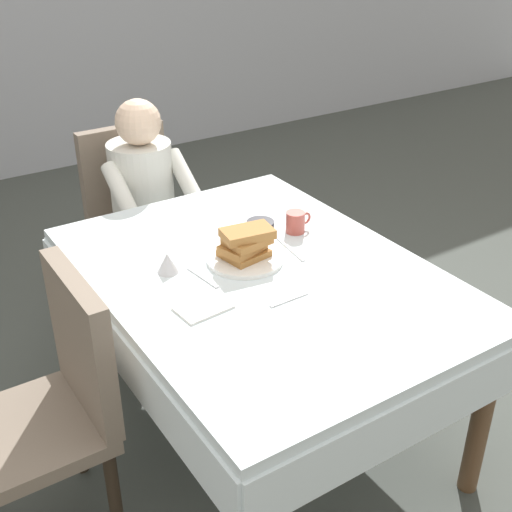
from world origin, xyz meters
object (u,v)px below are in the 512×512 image
(bowl_butter, at_px, (260,227))
(syrup_pitcher, at_px, (168,263))
(spoon_near_edge, at_px, (289,300))
(dining_table_main, at_px, (261,293))
(chair_diner, at_px, (135,209))
(cup_coffee, at_px, (296,222))
(chair_left_side, at_px, (58,395))
(fork_left_of_plate, at_px, (202,277))
(knife_right_of_plate, at_px, (291,249))
(breakfast_stack, at_px, (246,243))
(diner_person, at_px, (146,194))
(plate_breakfast, at_px, (245,259))

(bowl_butter, relative_size, syrup_pitcher, 1.37)
(spoon_near_edge, bearing_deg, dining_table_main, 80.96)
(chair_diner, height_order, cup_coffee, chair_diner)
(bowl_butter, bearing_deg, chair_left_side, -164.26)
(dining_table_main, xyz_separation_m, spoon_near_edge, (-0.03, -0.21, 0.09))
(chair_diner, relative_size, fork_left_of_plate, 5.17)
(chair_diner, height_order, fork_left_of_plate, chair_diner)
(bowl_butter, bearing_deg, knife_right_of_plate, -86.42)
(chair_diner, height_order, chair_left_side, same)
(cup_coffee, xyz_separation_m, fork_left_of_plate, (-0.49, -0.11, -0.04))
(dining_table_main, distance_m, knife_right_of_plate, 0.22)
(syrup_pitcher, bearing_deg, cup_coffee, 1.33)
(dining_table_main, relative_size, bowl_butter, 13.85)
(knife_right_of_plate, bearing_deg, dining_table_main, 119.23)
(syrup_pitcher, bearing_deg, breakfast_stack, -15.93)
(fork_left_of_plate, distance_m, spoon_near_edge, 0.33)
(diner_person, xyz_separation_m, knife_right_of_plate, (0.17, -0.94, 0.07))
(diner_person, bearing_deg, chair_left_side, 52.43)
(breakfast_stack, height_order, spoon_near_edge, breakfast_stack)
(chair_left_side, xyz_separation_m, fork_left_of_plate, (0.57, 0.07, 0.21))
(diner_person, xyz_separation_m, cup_coffee, (0.28, -0.82, 0.11))
(chair_diner, xyz_separation_m, bowl_butter, (0.16, -0.90, 0.23))
(cup_coffee, height_order, fork_left_of_plate, cup_coffee)
(bowl_butter, height_order, syrup_pitcher, syrup_pitcher)
(dining_table_main, distance_m, diner_person, 1.01)
(syrup_pitcher, height_order, knife_right_of_plate, syrup_pitcher)
(chair_diner, bearing_deg, spoon_near_edge, 88.42)
(cup_coffee, bearing_deg, breakfast_stack, -162.52)
(breakfast_stack, relative_size, fork_left_of_plate, 1.15)
(dining_table_main, relative_size, cup_coffee, 13.49)
(bowl_butter, xyz_separation_m, knife_right_of_plate, (0.01, -0.19, -0.02))
(chair_diner, distance_m, syrup_pitcher, 1.06)
(dining_table_main, height_order, breakfast_stack, breakfast_stack)
(syrup_pitcher, bearing_deg, dining_table_main, -32.07)
(syrup_pitcher, bearing_deg, knife_right_of_plate, -12.38)
(bowl_butter, bearing_deg, syrup_pitcher, -168.83)
(cup_coffee, bearing_deg, chair_left_side, -169.86)
(dining_table_main, relative_size, knife_right_of_plate, 7.62)
(bowl_butter, xyz_separation_m, syrup_pitcher, (-0.45, -0.09, 0.02))
(dining_table_main, bearing_deg, knife_right_of_plate, 22.39)
(bowl_butter, bearing_deg, cup_coffee, -32.69)
(knife_right_of_plate, bearing_deg, chair_diner, 15.74)
(chair_diner, bearing_deg, syrup_pitcher, 73.72)
(breakfast_stack, bearing_deg, chair_left_side, -172.77)
(diner_person, relative_size, plate_breakfast, 4.00)
(chair_left_side, bearing_deg, bowl_butter, -74.26)
(chair_left_side, distance_m, syrup_pitcher, 0.58)
(syrup_pitcher, distance_m, fork_left_of_plate, 0.13)
(spoon_near_edge, bearing_deg, bowl_butter, 66.11)
(dining_table_main, xyz_separation_m, cup_coffee, (0.29, 0.19, 0.13))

